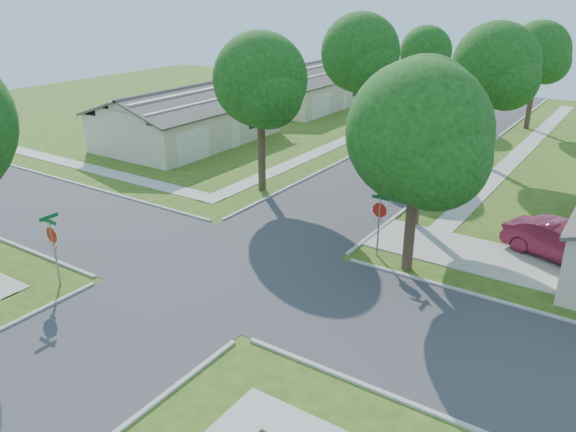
% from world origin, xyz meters
% --- Properties ---
extents(ground, '(100.00, 100.00, 0.00)m').
position_xyz_m(ground, '(0.00, 0.00, 0.00)').
color(ground, '#314E15').
rests_on(ground, ground).
extents(road_ns, '(7.00, 100.00, 0.02)m').
position_xyz_m(road_ns, '(0.00, 0.00, 0.00)').
color(road_ns, '#333335').
rests_on(road_ns, ground).
extents(sidewalk_ne, '(1.20, 40.00, 0.04)m').
position_xyz_m(sidewalk_ne, '(6.10, 26.00, 0.02)').
color(sidewalk_ne, '#9E9B91').
rests_on(sidewalk_ne, ground).
extents(sidewalk_nw, '(1.20, 40.00, 0.04)m').
position_xyz_m(sidewalk_nw, '(-6.10, 26.00, 0.02)').
color(sidewalk_nw, '#9E9B91').
rests_on(sidewalk_nw, ground).
extents(driveway, '(8.80, 3.60, 0.05)m').
position_xyz_m(driveway, '(7.90, 7.10, 0.03)').
color(driveway, '#9E9B91').
rests_on(driveway, ground).
extents(stop_sign_sw, '(1.05, 0.80, 2.98)m').
position_xyz_m(stop_sign_sw, '(-4.70, -4.70, 2.03)').
color(stop_sign_sw, gray).
rests_on(stop_sign_sw, ground).
extents(stop_sign_ne, '(1.05, 0.80, 2.98)m').
position_xyz_m(stop_sign_ne, '(4.70, 4.70, 2.03)').
color(stop_sign_ne, gray).
rests_on(stop_sign_ne, ground).
extents(tree_e_near, '(4.97, 4.80, 8.28)m').
position_xyz_m(tree_e_near, '(4.75, 9.01, 5.64)').
color(tree_e_near, '#38281C').
rests_on(tree_e_near, ground).
extents(tree_e_mid, '(5.59, 5.40, 9.21)m').
position_xyz_m(tree_e_mid, '(4.76, 21.01, 6.25)').
color(tree_e_mid, '#38281C').
rests_on(tree_e_mid, ground).
extents(tree_e_far, '(5.17, 5.00, 8.72)m').
position_xyz_m(tree_e_far, '(4.75, 34.01, 5.98)').
color(tree_e_far, '#38281C').
rests_on(tree_e_far, ground).
extents(tree_w_near, '(5.38, 5.20, 8.97)m').
position_xyz_m(tree_w_near, '(-4.64, 9.01, 6.12)').
color(tree_w_near, '#38281C').
rests_on(tree_w_near, ground).
extents(tree_w_mid, '(5.80, 5.60, 9.56)m').
position_xyz_m(tree_w_mid, '(-4.64, 21.01, 6.49)').
color(tree_w_mid, '#38281C').
rests_on(tree_w_mid, ground).
extents(tree_w_far, '(4.76, 4.60, 8.04)m').
position_xyz_m(tree_w_far, '(-4.65, 34.01, 5.51)').
color(tree_w_far, '#38281C').
rests_on(tree_w_far, ground).
extents(tree_ne_corner, '(5.80, 5.60, 8.66)m').
position_xyz_m(tree_ne_corner, '(6.36, 4.21, 5.59)').
color(tree_ne_corner, '#38281C').
rests_on(tree_ne_corner, ground).
extents(house_nw_near, '(8.42, 13.60, 4.23)m').
position_xyz_m(house_nw_near, '(-15.99, 15.00, 1.52)').
color(house_nw_near, beige).
rests_on(house_nw_near, ground).
extents(house_nw_far, '(8.42, 13.60, 4.23)m').
position_xyz_m(house_nw_far, '(-15.99, 32.00, 1.52)').
color(house_nw_far, beige).
rests_on(house_nw_far, ground).
extents(car_driveway, '(5.19, 3.12, 1.62)m').
position_xyz_m(car_driveway, '(11.50, 8.70, 0.81)').
color(car_driveway, maroon).
rests_on(car_driveway, ground).
extents(car_curb_east, '(2.08, 4.88, 1.64)m').
position_xyz_m(car_curb_east, '(2.91, 19.15, 0.82)').
color(car_curb_east, black).
rests_on(car_curb_east, ground).
extents(car_curb_west, '(2.40, 5.29, 1.50)m').
position_xyz_m(car_curb_west, '(-1.76, 34.61, 0.75)').
color(car_curb_west, black).
rests_on(car_curb_west, ground).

